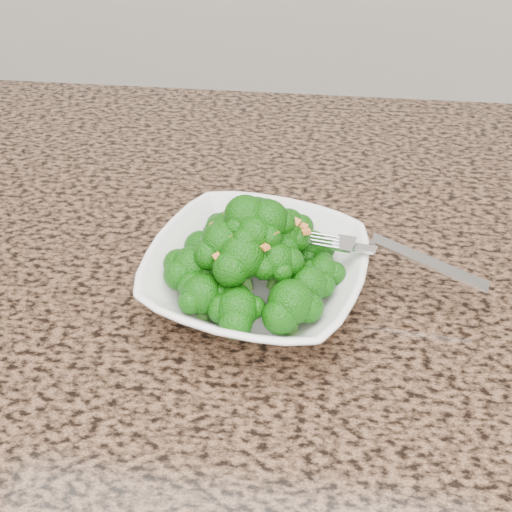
# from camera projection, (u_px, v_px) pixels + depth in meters

# --- Properties ---
(granite_counter) EXTENTS (1.64, 1.04, 0.03)m
(granite_counter) POSITION_uv_depth(u_px,v_px,m) (112.00, 349.00, 0.60)
(granite_counter) COLOR brown
(granite_counter) RESTS_ON cabinet
(bowl) EXTENTS (0.25, 0.25, 0.05)m
(bowl) POSITION_uv_depth(u_px,v_px,m) (256.00, 276.00, 0.62)
(bowl) COLOR white
(bowl) RESTS_ON granite_counter
(broccoli_pile) EXTENTS (0.18, 0.18, 0.07)m
(broccoli_pile) POSITION_uv_depth(u_px,v_px,m) (256.00, 225.00, 0.58)
(broccoli_pile) COLOR #135E0A
(broccoli_pile) RESTS_ON bowl
(garlic_topping) EXTENTS (0.11, 0.11, 0.01)m
(garlic_topping) POSITION_uv_depth(u_px,v_px,m) (256.00, 189.00, 0.55)
(garlic_topping) COLOR orange
(garlic_topping) RESTS_ON broccoli_pile
(fork) EXTENTS (0.19, 0.08, 0.01)m
(fork) POSITION_uv_depth(u_px,v_px,m) (369.00, 249.00, 0.60)
(fork) COLOR silver
(fork) RESTS_ON bowl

